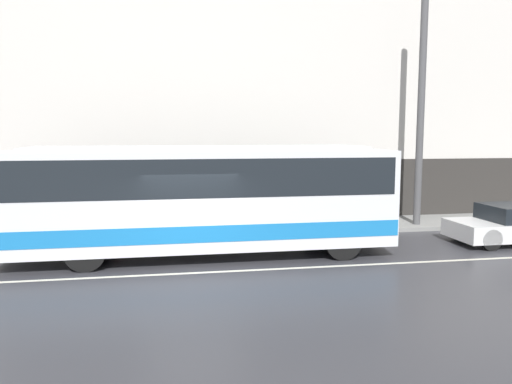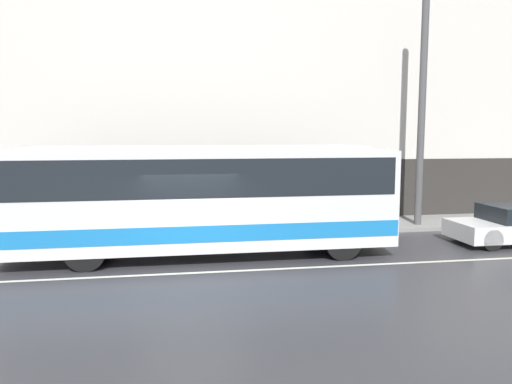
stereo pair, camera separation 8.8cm
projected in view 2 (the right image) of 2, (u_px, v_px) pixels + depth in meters
name	position (u px, v px, depth m)	size (l,w,h in m)	color
ground_plane	(192.00, 273.00, 12.77)	(60.00, 60.00, 0.00)	#333338
sidewalk	(186.00, 230.00, 18.01)	(60.00, 2.70, 0.14)	gray
building_facade	(183.00, 100.00, 18.91)	(60.00, 0.35, 9.97)	silver
lane_stripe	(192.00, 273.00, 12.77)	(54.00, 0.14, 0.01)	beige
transit_bus	(202.00, 195.00, 14.34)	(11.00, 2.53, 3.20)	silver
utility_pole_near	(422.00, 110.00, 18.28)	(0.27, 0.27, 8.53)	#4C4C4F
pedestrian_waiting	(112.00, 210.00, 17.79)	(0.36, 0.36, 1.53)	maroon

